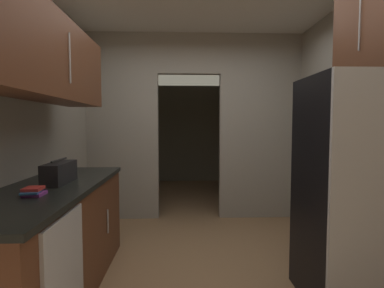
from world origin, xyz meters
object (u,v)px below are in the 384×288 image
Objects in this scene: dishwasher at (65,286)px; book_stack at (33,192)px; boombox at (59,173)px; refrigerator at (358,191)px.

dishwasher is 0.64m from book_stack.
book_stack reaches higher than dishwasher.
dishwasher is at bearing -66.68° from boombox.
refrigerator is at bearing 13.01° from dishwasher.
refrigerator reaches higher than book_stack.
refrigerator is 4.21× the size of boombox.
refrigerator is 2.33m from book_stack.
refrigerator is at bearing -5.59° from boombox.
dishwasher is 4.81× the size of book_stack.
boombox is 2.36× the size of book_stack.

